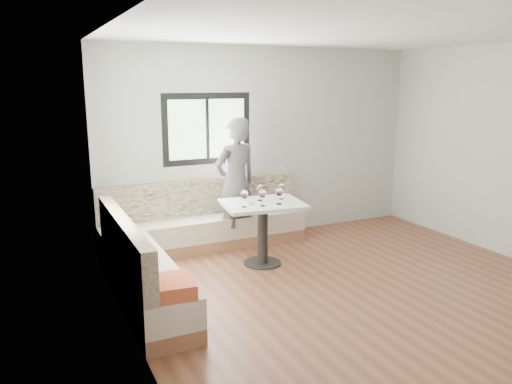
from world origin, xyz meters
TOP-DOWN VIEW (x-y plane):
  - room at (-0.08, 0.08)m, footprint 5.01×5.01m
  - banquette at (-1.59, 1.61)m, footprint 2.90×2.81m
  - table at (-0.60, 1.33)m, footprint 1.08×0.89m
  - person at (-0.65, 2.09)m, footprint 0.75×0.58m
  - olive_ramekin at (-0.80, 1.33)m, footprint 0.11×0.11m
  - wine_glass_a at (-0.91, 1.22)m, footprint 0.10×0.10m
  - wine_glass_b at (-0.69, 1.17)m, footprint 0.10×0.10m
  - wine_glass_c at (-0.46, 1.17)m, footprint 0.10×0.10m
  - wine_glass_d at (-0.59, 1.43)m, footprint 0.10×0.10m
  - wine_glass_e at (-0.31, 1.39)m, footprint 0.10×0.10m

SIDE VIEW (x-z plane):
  - banquette at x=-1.59m, z-range -0.14..0.81m
  - table at x=-0.60m, z-range 0.20..1.02m
  - olive_ramekin at x=-0.80m, z-range 0.81..0.86m
  - person at x=-0.65m, z-range 0.00..1.84m
  - wine_glass_a at x=-0.91m, z-range 0.86..1.07m
  - wine_glass_b at x=-0.69m, z-range 0.86..1.07m
  - wine_glass_c at x=-0.46m, z-range 0.86..1.07m
  - wine_glass_d at x=-0.59m, z-range 0.86..1.07m
  - wine_glass_e at x=-0.31m, z-range 0.86..1.07m
  - room at x=-0.08m, z-range 0.01..2.82m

